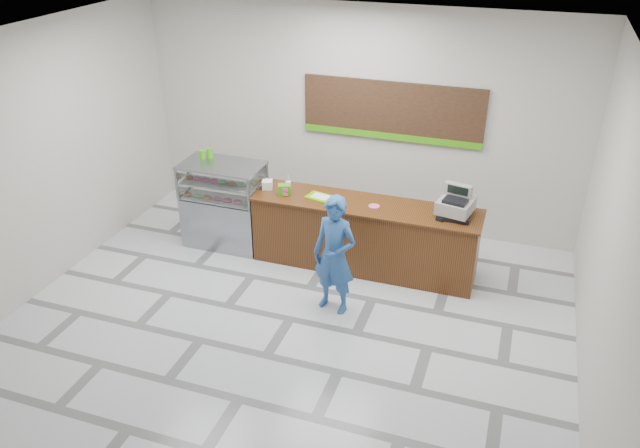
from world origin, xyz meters
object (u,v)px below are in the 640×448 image
(cash_register, at_px, (456,205))
(serving_tray, at_px, (319,197))
(display_case, at_px, (224,204))
(customer, at_px, (335,255))
(sales_counter, at_px, (364,236))

(cash_register, height_order, serving_tray, cash_register)
(display_case, relative_size, serving_tray, 3.31)
(serving_tray, bearing_deg, customer, -48.92)
(display_case, height_order, cash_register, cash_register)
(sales_counter, xyz_separation_m, customer, (-0.09, -1.12, 0.29))
(cash_register, bearing_deg, sales_counter, -166.36)
(serving_tray, height_order, customer, customer)
(display_case, relative_size, cash_register, 2.50)
(display_case, xyz_separation_m, cash_register, (3.45, 0.05, 0.51))
(customer, bearing_deg, display_case, 163.62)
(cash_register, xyz_separation_m, customer, (-1.32, -1.17, -0.38))
(display_case, bearing_deg, serving_tray, -0.50)
(cash_register, bearing_deg, customer, -127.31)
(sales_counter, height_order, cash_register, cash_register)
(sales_counter, distance_m, customer, 1.16)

